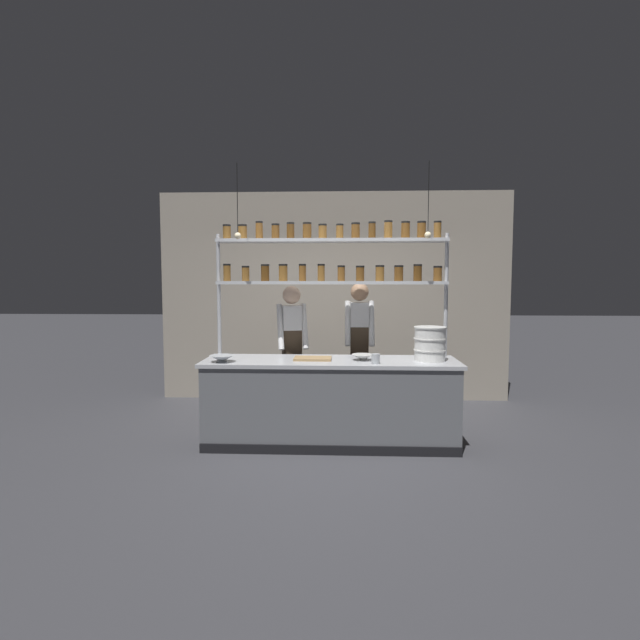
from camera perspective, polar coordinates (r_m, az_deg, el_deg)
name	(u,v)px	position (r m, az deg, el deg)	size (l,w,h in m)	color
ground_plane	(330,443)	(5.60, 1.19, -13.90)	(40.00, 40.00, 0.00)	#3D3D42
back_wall	(334,297)	(7.40, 1.60, 2.67)	(5.13, 0.12, 3.06)	#9E9384
prep_counter	(330,402)	(5.47, 1.20, -9.33)	(2.73, 0.76, 0.92)	slate
spice_shelf_unit	(332,264)	(5.64, 1.43, 6.43)	(2.61, 0.28, 2.43)	#B7BABF
chef_left	(292,346)	(6.01, -3.23, -2.95)	(0.41, 0.34, 1.71)	black
chef_center	(359,342)	(6.17, 4.52, -2.53)	(0.36, 0.30, 1.74)	black
container_stack	(430,344)	(5.42, 12.45, -2.66)	(0.34, 0.34, 0.36)	white
cutting_board	(313,358)	(5.38, -0.83, -4.42)	(0.40, 0.26, 0.02)	#A88456
prep_bowl_near_left	(363,357)	(5.36, 4.88, -4.28)	(0.23, 0.23, 0.06)	silver
prep_bowl_center_front	(222,359)	(5.32, -11.15, -4.36)	(0.26, 0.26, 0.07)	#B2B7BC
serving_cup_front	(376,359)	(5.15, 6.38, -4.43)	(0.09, 0.09, 0.10)	#B2B7BC
pendant_light_row	(332,231)	(5.33, 1.38, 10.15)	(2.08, 0.07, 0.80)	black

